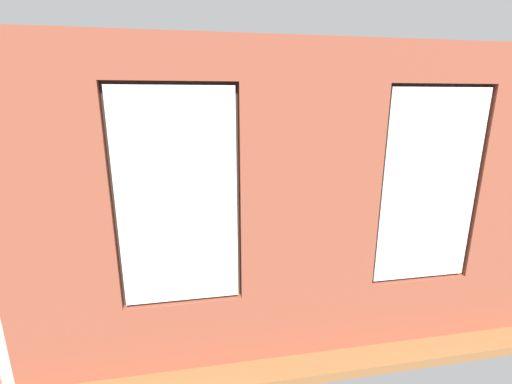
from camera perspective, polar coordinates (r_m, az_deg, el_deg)
ground_plane at (r=6.15m, az=0.50°, el=-9.79°), size 6.23×5.91×0.10m
brick_wall_with_windows at (r=3.27m, az=8.90°, el=-3.91°), size 5.63×0.30×3.03m
white_wall_right at (r=5.66m, az=-27.76°, el=2.97°), size 0.10×4.91×3.03m
couch_by_window at (r=4.23m, az=-0.58°, el=-16.25°), size 1.82×0.87×0.80m
couch_left at (r=6.63m, az=19.00°, el=-5.26°), size 1.02×2.14×0.80m
coffee_table at (r=6.20m, az=-3.78°, el=-5.61°), size 1.27×0.70×0.41m
cup_ceramic at (r=6.32m, az=-0.77°, el=-4.22°), size 0.07×0.07×0.09m
table_plant_small at (r=6.22m, az=-5.36°, el=-4.15°), size 0.10×0.10×0.17m
remote_black at (r=6.17m, az=-3.79°, el=-5.05°), size 0.14×0.17×0.02m
remote_gray at (r=6.09m, az=-2.78°, el=-5.33°), size 0.17×0.14×0.02m
remote_silver at (r=6.05m, az=-7.29°, el=-5.57°), size 0.17×0.06×0.02m
media_console at (r=5.98m, az=-23.37°, el=-8.29°), size 1.07×0.42×0.58m
tv_flatscreen at (r=5.76m, az=-24.10°, el=-1.68°), size 1.24×0.20×0.85m
potted_plant_corner_far_left at (r=5.12m, az=31.38°, el=-8.17°), size 0.87×0.96×1.24m
potted_plant_beside_window_right at (r=3.96m, az=-17.89°, el=-13.70°), size 1.02×1.09×1.18m
potted_plant_between_couches at (r=4.50m, az=16.87°, el=-9.56°), size 0.80×0.80×1.08m
potted_plant_foreground_right at (r=7.74m, az=-18.15°, el=-0.79°), size 0.39×0.39×0.80m
potted_plant_near_tv at (r=4.80m, az=-20.20°, el=-7.42°), size 0.93×1.00×1.28m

